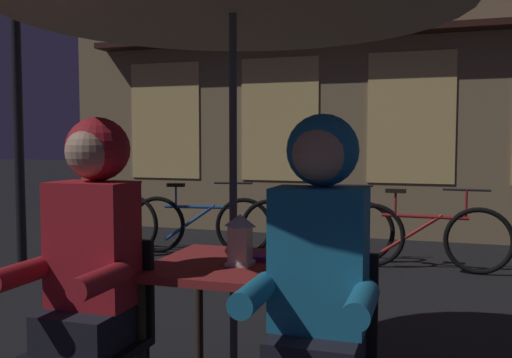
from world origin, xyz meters
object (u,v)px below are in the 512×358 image
bicycle_second (200,224)px  bicycle_third (315,229)px  chair_right (320,357)px  book (254,256)px  person_left_hooded (89,250)px  chair_left (99,330)px  lantern (240,238)px  bicycle_nearest (102,219)px  cafe_table (234,284)px  street_lamp (15,2)px  bicycle_fourth (424,236)px  person_right_hooded (318,266)px

bicycle_second → bicycle_third: size_ratio=1.00×
chair_right → book: size_ratio=4.35×
chair_right → person_left_hooded: size_ratio=0.62×
chair_left → book: 0.77m
person_left_hooded → book: size_ratio=7.00×
person_left_hooded → lantern: bearing=35.9°
chair_right → bicycle_nearest: chair_right is taller
cafe_table → street_lamp: bearing=143.7°
lantern → chair_left: size_ratio=0.27×
lantern → person_left_hooded: person_left_hooded is taller
street_lamp → cafe_table: bearing=-36.3°
street_lamp → book: street_lamp is taller
cafe_table → chair_right: size_ratio=0.85×
person_left_hooded → bicycle_third: person_left_hooded is taller
bicycle_third → bicycle_fourth: (1.13, -0.14, 0.00)m
chair_right → bicycle_nearest: bearing=131.9°
lantern → street_lamp: (-3.29, 2.43, 1.85)m
cafe_table → lantern: (0.05, -0.04, 0.22)m
bicycle_nearest → bicycle_fourth: 3.77m
person_left_hooded → bicycle_fourth: bearing=71.4°
bicycle_fourth → chair_right: bearing=-94.9°
person_left_hooded → cafe_table: bearing=41.6°
lantern → bicycle_second: 3.92m
person_right_hooded → chair_left: bearing=176.6°
street_lamp → person_right_hooded: bearing=-37.0°
cafe_table → person_right_hooded: 0.67m
person_left_hooded → bicycle_fourth: person_left_hooded is taller
bicycle_third → bicycle_fourth: 1.14m
cafe_table → bicycle_fourth: 3.49m
bicycle_third → book: 3.46m
chair_left → chair_right: 0.96m
person_left_hooded → street_lamp: (-2.76, 2.81, 1.87)m
person_right_hooded → bicycle_nearest: 5.22m
chair_left → bicycle_third: 3.89m
chair_right → bicycle_fourth: 3.77m
street_lamp → bicycle_fourth: street_lamp is taller
person_right_hooded → book: size_ratio=7.00×
person_left_hooded → bicycle_third: (0.15, 3.95, -0.50)m
person_left_hooded → bicycle_fourth: size_ratio=0.83×
chair_right → book: (-0.42, 0.47, 0.26)m
bicycle_fourth → person_right_hooded: bearing=-94.8°
person_left_hooded → person_right_hooded: (0.96, 0.00, 0.00)m
chair_left → book: size_ratio=4.35×
bicycle_second → chair_left: bearing=-72.8°
bicycle_second → book: size_ratio=8.34×
chair_left → bicycle_third: bearing=87.8°
person_right_hooded → bicycle_fourth: (0.32, 3.81, -0.50)m
chair_left → bicycle_second: size_ratio=0.52×
bicycle_nearest → bicycle_second: same height
person_left_hooded → street_lamp: street_lamp is taller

